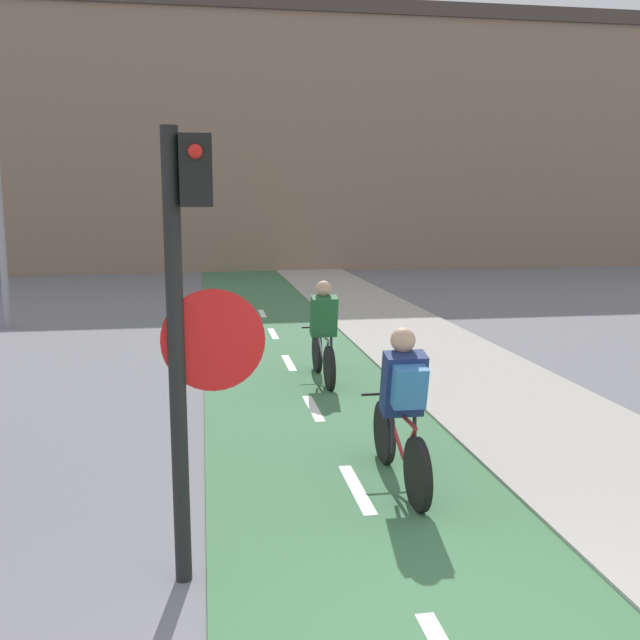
% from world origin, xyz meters
% --- Properties ---
extents(building_row_background, '(60.00, 5.20, 9.45)m').
position_xyz_m(building_row_background, '(0.00, 25.26, 4.74)').
color(building_row_background, '#89705B').
rests_on(building_row_background, ground_plane).
extents(traffic_light_pole, '(0.67, 0.26, 2.98)m').
position_xyz_m(traffic_light_pole, '(-1.38, 1.74, 1.85)').
color(traffic_light_pole, black).
rests_on(traffic_light_pole, ground_plane).
extents(cyclist_near, '(0.46, 1.71, 1.44)m').
position_xyz_m(cyclist_near, '(0.41, 3.03, 0.70)').
color(cyclist_near, black).
rests_on(cyclist_near, ground_plane).
extents(cyclist_far, '(0.46, 1.65, 1.43)m').
position_xyz_m(cyclist_far, '(0.35, 6.86, 0.66)').
color(cyclist_far, black).
rests_on(cyclist_far, ground_plane).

